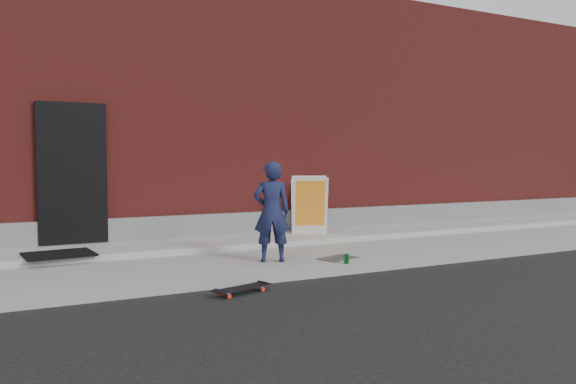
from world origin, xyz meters
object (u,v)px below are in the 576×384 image
skateboard (242,288)px  pizza_sign (309,204)px  soda_can (346,259)px  child (272,212)px

skateboard → pizza_sign: (2.54, 2.90, 0.72)m
skateboard → pizza_sign: bearing=48.8°
skateboard → soda_can: bearing=13.2°
skateboard → pizza_sign: 3.92m
child → soda_can: child is taller
child → soda_can: size_ratio=10.59×
pizza_sign → soda_can: pizza_sign is taller
child → pizza_sign: size_ratio=1.34×
pizza_sign → soda_can: 2.67m
child → skateboard: bearing=70.4°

